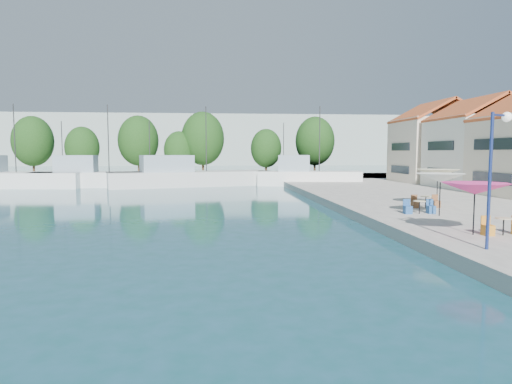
{
  "coord_description": "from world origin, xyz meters",
  "views": [
    {
      "loc": [
        -2.52,
        -1.53,
        4.16
      ],
      "look_at": [
        0.07,
        26.0,
        1.74
      ],
      "focal_mm": 32.0,
      "sensor_mm": 36.0,
      "label": 1
    }
  ],
  "objects": [
    {
      "name": "trawler_03",
      "position": [
        -5.76,
        54.83,
        1.07
      ],
      "size": [
        20.4,
        10.45,
        10.2
      ],
      "rotation": [
        0.0,
        0.0,
        0.28
      ],
      "color": "silver",
      "rests_on": "ground"
    },
    {
      "name": "cafe_table_03",
      "position": [
        11.05,
        26.39,
        0.89
      ],
      "size": [
        1.82,
        0.7,
        0.76
      ],
      "color": "black",
      "rests_on": "quay_right"
    },
    {
      "name": "tree_02",
      "position": [
        -29.86,
        71.09,
        5.83
      ],
      "size": [
        6.12,
        6.12,
        9.05
      ],
      "color": "#3F2B19",
      "rests_on": "quay_far"
    },
    {
      "name": "umbrella_pink",
      "position": [
        8.67,
        16.99,
        2.6
      ],
      "size": [
        2.91,
        2.91,
        2.25
      ],
      "color": "black",
      "rests_on": "quay_right"
    },
    {
      "name": "hill_east",
      "position": [
        40.0,
        180.0,
        6.0
      ],
      "size": [
        140.0,
        40.0,
        12.0
      ],
      "primitive_type": "cube",
      "color": "#97A49C",
      "rests_on": "ground"
    },
    {
      "name": "tree_05",
      "position": [
        -7.73,
        69.28,
        4.5
      ],
      "size": [
        4.57,
        4.57,
        6.76
      ],
      "color": "#3F2B19",
      "rests_on": "quay_far"
    },
    {
      "name": "building_06",
      "position": [
        24.0,
        51.0,
        5.5
      ],
      "size": [
        9.0,
        8.8,
        10.2
      ],
      "color": "#F6E2C5",
      "rests_on": "quay_right"
    },
    {
      "name": "cafe_table_02",
      "position": [
        9.38,
        23.7,
        0.89
      ],
      "size": [
        1.82,
        0.7,
        0.76
      ],
      "color": "black",
      "rests_on": "quay_right"
    },
    {
      "name": "tree_08",
      "position": [
        13.69,
        70.36,
        5.92
      ],
      "size": [
        6.23,
        6.23,
        9.22
      ],
      "color": "#3F2B19",
      "rests_on": "quay_far"
    },
    {
      "name": "tree_07",
      "position": [
        5.87,
        70.57,
        4.78
      ],
      "size": [
        4.89,
        4.89,
        7.25
      ],
      "color": "#3F2B19",
      "rests_on": "quay_far"
    },
    {
      "name": "trawler_02",
      "position": [
        -16.86,
        54.47,
        1.07
      ],
      "size": [
        15.24,
        4.58,
        10.2
      ],
      "rotation": [
        0.0,
        0.0,
        0.04
      ],
      "color": "silver",
      "rests_on": "ground"
    },
    {
      "name": "street_lamp",
      "position": [
        7.77,
        14.22,
        4.09
      ],
      "size": [
        0.99,
        0.53,
        5.03
      ],
      "rotation": [
        0.0,
        0.0,
        0.37
      ],
      "color": "navy",
      "rests_on": "quay_right"
    },
    {
      "name": "trawler_04",
      "position": [
        9.02,
        54.32,
        1.07
      ],
      "size": [
        13.06,
        5.19,
        10.2
      ],
      "rotation": [
        0.0,
        0.0,
        -0.15
      ],
      "color": "white",
      "rests_on": "ground"
    },
    {
      "name": "umbrella_white",
      "position": [
        10.09,
        22.74,
        2.73
      ],
      "size": [
        2.74,
        2.74,
        2.38
      ],
      "color": "black",
      "rests_on": "quay_right"
    },
    {
      "name": "cafe_table_01",
      "position": [
        9.87,
        16.74,
        0.89
      ],
      "size": [
        1.82,
        0.7,
        0.76
      ],
      "color": "black",
      "rests_on": "quay_right"
    },
    {
      "name": "tree_06",
      "position": [
        -4.1,
        70.05,
        6.27
      ],
      "size": [
        6.64,
        6.64,
        9.82
      ],
      "color": "#3F2B19",
      "rests_on": "quay_far"
    },
    {
      "name": "tree_03",
      "position": [
        -21.93,
        68.74,
        4.85
      ],
      "size": [
        4.98,
        4.98,
        7.37
      ],
      "color": "#3F2B19",
      "rests_on": "quay_far"
    },
    {
      "name": "hill_west",
      "position": [
        -30.0,
        160.0,
        8.0
      ],
      "size": [
        180.0,
        40.0,
        16.0
      ],
      "primitive_type": "cube",
      "color": "#97A49C",
      "rests_on": "ground"
    },
    {
      "name": "quay_far",
      "position": [
        -8.0,
        67.0,
        0.3
      ],
      "size": [
        90.0,
        16.0,
        0.6
      ],
      "primitive_type": "cube",
      "color": "gray",
      "rests_on": "ground"
    },
    {
      "name": "building_05",
      "position": [
        24.0,
        42.0,
        5.26
      ],
      "size": [
        8.4,
        8.8,
        9.7
      ],
      "color": "white",
      "rests_on": "quay_right"
    },
    {
      "name": "tree_04",
      "position": [
        -14.1,
        71.25,
        5.94
      ],
      "size": [
        6.25,
        6.25,
        9.26
      ],
      "color": "#3F2B19",
      "rests_on": "quay_far"
    },
    {
      "name": "umbrella_cream",
      "position": [
        12.27,
        27.33,
        2.78
      ],
      "size": [
        2.87,
        2.87,
        2.44
      ],
      "color": "black",
      "rests_on": "quay_right"
    }
  ]
}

